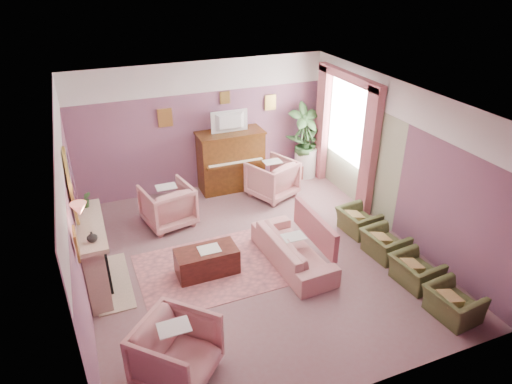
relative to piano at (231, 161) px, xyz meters
name	(u,v)px	position (x,y,z in m)	size (l,w,h in m)	color
floor	(255,257)	(-0.50, -2.68, -0.65)	(5.50, 6.00, 0.01)	#7E5A5E
ceiling	(255,101)	(-0.50, -2.68, 2.15)	(5.50, 6.00, 0.01)	silver
wall_back	(203,127)	(-0.50, 0.32, 0.75)	(5.50, 0.02, 2.80)	#69476A
wall_front	(359,304)	(-0.50, -5.68, 0.75)	(5.50, 0.02, 2.80)	#69476A
wall_left	(73,219)	(-3.25, -2.68, 0.75)	(0.02, 6.00, 2.80)	#69476A
wall_right	(396,160)	(2.25, -2.68, 0.75)	(0.02, 6.00, 2.80)	#69476A
picture_rail_band	(200,77)	(-0.50, 0.31, 1.82)	(5.50, 0.01, 0.65)	white
stripe_panel	(354,151)	(2.23, -1.38, 0.42)	(0.01, 3.00, 2.15)	#A8B28E
fireplace_surround	(94,258)	(-3.09, -2.48, -0.10)	(0.30, 1.40, 1.10)	tan
fireplace_inset	(102,264)	(-2.99, -2.48, -0.25)	(0.18, 0.72, 0.68)	black
fire_ember	(107,273)	(-2.95, -2.48, -0.43)	(0.06, 0.54, 0.10)	#EC4B1D
mantel_shelf	(90,226)	(-3.06, -2.48, 0.47)	(0.40, 1.55, 0.07)	tan
hearth	(113,282)	(-2.89, -2.48, -0.64)	(0.55, 1.50, 0.02)	tan
mirror_frame	(71,187)	(-3.20, -2.48, 1.15)	(0.04, 0.72, 1.20)	gold
mirror_glass	(73,186)	(-3.17, -2.48, 1.15)	(0.01, 0.60, 1.06)	white
sconce_shade	(79,209)	(-3.12, -3.53, 1.33)	(0.20, 0.20, 0.16)	#FF7F6C
piano	(231,161)	(0.00, 0.00, 0.00)	(1.40, 0.60, 1.30)	#4E2B10
piano_keyshelf	(236,164)	(0.00, -0.35, 0.07)	(1.30, 0.12, 0.06)	#4E2B10
piano_keys	(236,163)	(0.00, -0.35, 0.11)	(1.20, 0.08, 0.02)	#EEEACD
piano_top	(230,133)	(0.00, 0.00, 0.66)	(1.45, 0.65, 0.04)	#4E2B10
television	(230,121)	(0.00, -0.05, 0.95)	(0.80, 0.12, 0.48)	black
print_back_left	(165,118)	(-1.30, 0.28, 1.07)	(0.30, 0.03, 0.38)	gold
print_back_right	(270,102)	(1.05, 0.28, 1.13)	(0.26, 0.03, 0.34)	gold
print_back_mid	(225,98)	(0.00, 0.28, 1.35)	(0.22, 0.03, 0.26)	gold
print_left_wall	(76,244)	(-3.21, -3.88, 1.07)	(0.03, 0.28, 0.36)	gold
window_blind	(349,119)	(2.20, -1.13, 1.05)	(0.03, 1.40, 1.80)	white
curtain_left	(369,154)	(2.12, -2.05, 0.65)	(0.16, 0.34, 2.60)	#A1535A
curtain_right	(322,124)	(2.12, -0.21, 0.65)	(0.16, 0.34, 2.60)	#A1535A
pelmet	(350,77)	(2.12, -1.13, 1.91)	(0.16, 2.20, 0.16)	#A1535A
mantel_plant	(86,199)	(-3.05, -1.93, 0.64)	(0.16, 0.16, 0.28)	#2C5226
mantel_vase	(92,237)	(-3.05, -2.98, 0.58)	(0.16, 0.16, 0.16)	white
area_rug	(215,268)	(-1.25, -2.73, -0.64)	(2.50, 1.80, 0.01)	#AA6065
coffee_table	(207,261)	(-1.39, -2.79, -0.43)	(1.00, 0.50, 0.45)	#411913
table_paper	(209,249)	(-1.34, -2.79, -0.20)	(0.35, 0.28, 0.01)	silver
sofa	(293,244)	(0.04, -3.06, -0.28)	(0.61, 1.84, 0.74)	#CD8E8B
sofa_throw	(315,228)	(0.44, -3.06, -0.05)	(0.09, 1.40, 0.51)	#A1535A
floral_armchair_left	(168,203)	(-1.64, -1.02, -0.19)	(0.87, 0.87, 0.91)	#CD8E8B
floral_armchair_right	(272,177)	(0.69, -0.70, -0.19)	(0.87, 0.87, 0.91)	#CD8E8B
floral_armchair_front	(176,349)	(-2.32, -4.67, -0.19)	(0.87, 0.87, 0.91)	#CD8E8B
olive_chair_a	(454,300)	(1.61, -5.10, -0.34)	(0.50, 0.72, 0.62)	#4B532C
olive_chair_b	(416,267)	(1.61, -4.28, -0.34)	(0.50, 0.72, 0.62)	#4B532C
olive_chair_c	(385,240)	(1.61, -3.46, -0.34)	(0.50, 0.72, 0.62)	#4B532C
olive_chair_d	(358,218)	(1.61, -2.64, -0.34)	(0.50, 0.72, 0.62)	#4B532C
side_table	(305,162)	(1.84, -0.04, -0.30)	(0.52, 0.52, 0.70)	white
side_plant_big	(306,141)	(1.84, -0.04, 0.22)	(0.30, 0.30, 0.34)	#2C5226
side_plant_small	(313,143)	(1.96, -0.14, 0.19)	(0.16, 0.16, 0.28)	#2C5226
palm_pot	(302,170)	(1.74, -0.09, -0.48)	(0.34, 0.34, 0.34)	brown
palm_plant	(304,135)	(1.74, -0.09, 0.41)	(0.76, 0.76, 1.44)	#2C5226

